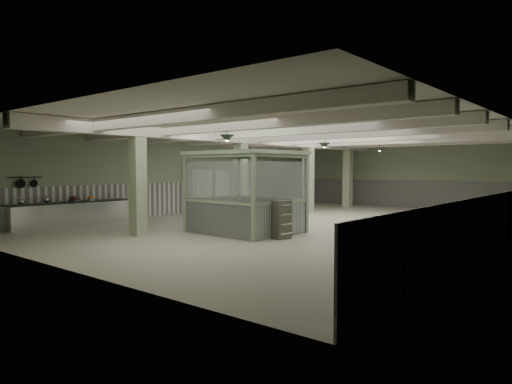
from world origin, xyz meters
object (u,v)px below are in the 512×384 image
Objects in this scene: guard_booth at (246,178)px; prep_counter at (73,214)px; walkin_cooler at (206,192)px; filing_cabinet at (281,220)px.

prep_counter is at bearing -152.92° from guard_booth.
guard_booth is (6.22, 2.82, 1.37)m from prep_counter.
walkin_cooler is at bearing 90.68° from prep_counter.
prep_counter is 7.08m from walkin_cooler.
walkin_cooler is at bearing 160.75° from filing_cabinet.
guard_booth reaches higher than filing_cabinet.
walkin_cooler reaches higher than filing_cabinet.
walkin_cooler is 9.32m from filing_cabinet.
prep_counter is at bearing -152.61° from filing_cabinet.
guard_booth is at bearing 24.42° from prep_counter.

